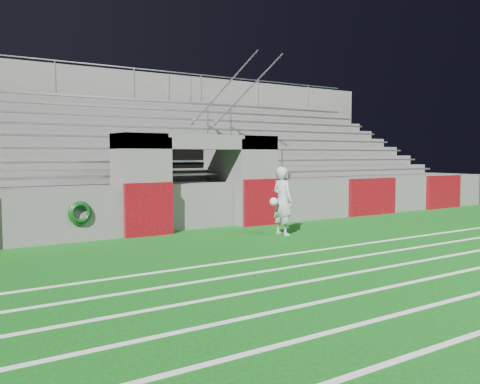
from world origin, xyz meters
TOP-DOWN VIEW (x-y plane):
  - ground at (0.00, 0.00)m, footprint 90.00×90.00m
  - stadium_structure at (0.00, 7.97)m, footprint 26.00×8.48m
  - goalkeeper_with_ball at (1.06, 1.14)m, footprint 0.68×0.65m
  - hose_coil at (-3.55, 2.93)m, footprint 0.57×0.15m

SIDE VIEW (x-z plane):
  - ground at x=0.00m, z-range 0.00..0.00m
  - hose_coil at x=-3.55m, z-range 0.41..0.98m
  - goalkeeper_with_ball at x=1.06m, z-range 0.00..1.75m
  - stadium_structure at x=0.00m, z-range -1.22..4.20m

